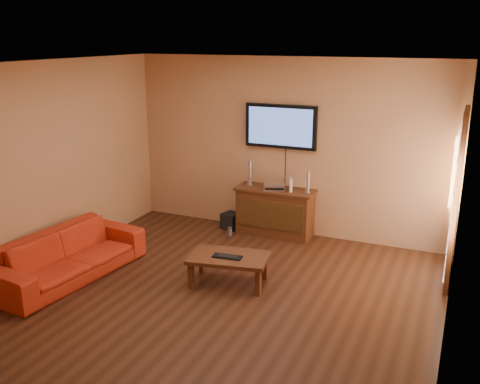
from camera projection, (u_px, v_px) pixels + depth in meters
The scene contains 14 objects.
ground_plane at pixel (217, 299), 6.31m from camera, with size 5.00×5.00×0.00m, color #341A0E.
room_walls at pixel (238, 149), 6.38m from camera, with size 5.00×5.00×5.00m.
french_door at pixel (456, 200), 6.56m from camera, with size 0.07×1.02×2.22m.
media_console at pixel (275, 212), 8.23m from camera, with size 1.21×0.46×0.75m.
television at pixel (281, 126), 8.03m from camera, with size 1.12×0.08×0.66m.
coffee_table at pixel (229, 260), 6.61m from camera, with size 1.05×0.74×0.38m.
sofa at pixel (68, 248), 6.78m from camera, with size 2.05×0.60×0.80m, color red.
speaker_left at pixel (250, 174), 8.28m from camera, with size 0.11×0.11×0.39m.
speaker_right at pixel (308, 183), 7.88m from camera, with size 0.09×0.09×0.33m.
av_receiver at pixel (274, 187), 8.09m from camera, with size 0.33×0.23×0.07m, color silver.
game_console at pixel (291, 185), 7.98m from camera, with size 0.04×0.15×0.20m, color white.
subwoofer at pixel (231, 221), 8.57m from camera, with size 0.26×0.26×0.26m, color black.
bottle at pixel (230, 232), 8.18m from camera, with size 0.07×0.07×0.19m.
keyboard at pixel (227, 257), 6.55m from camera, with size 0.38×0.18×0.02m.
Camera 1 is at (2.52, -5.10, 3.01)m, focal length 40.00 mm.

